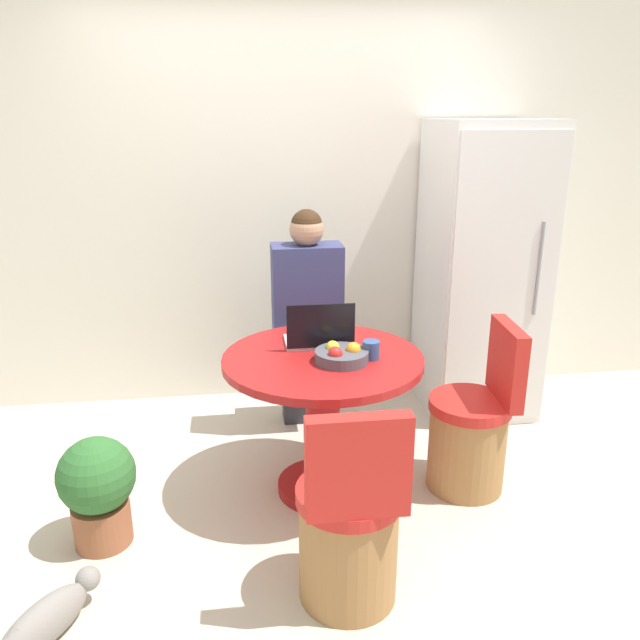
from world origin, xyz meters
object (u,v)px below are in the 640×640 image
at_px(fruit_bowl, 341,355).
at_px(refrigerator, 481,271).
at_px(cat, 48,619).
at_px(dining_table, 323,399).
at_px(person_seated, 306,313).
at_px(chair_near_camera, 349,534).
at_px(chair_right_side, 472,434).
at_px(laptop, 319,336).
at_px(potted_plant, 98,487).

bearing_deg(fruit_bowl, refrigerator, 42.29).
bearing_deg(cat, refrigerator, -18.64).
bearing_deg(dining_table, fruit_bowl, -47.77).
bearing_deg(person_seated, chair_near_camera, 89.76).
relative_size(chair_right_side, fruit_bowl, 3.49).
relative_size(laptop, cat, 0.76).
relative_size(chair_right_side, potted_plant, 1.71).
height_order(chair_right_side, laptop, laptop).
bearing_deg(cat, chair_near_camera, -52.51).
bearing_deg(person_seated, laptop, 89.83).
xyz_separation_m(chair_right_side, laptop, (-0.76, 0.20, 0.49)).
bearing_deg(chair_near_camera, chair_right_side, -137.17).
xyz_separation_m(laptop, cat, (-1.14, -0.96, -0.70)).
xyz_separation_m(chair_near_camera, laptop, (0.00, 0.90, 0.49)).
bearing_deg(laptop, potted_plant, 21.71).
bearing_deg(refrigerator, laptop, -147.09).
distance_m(person_seated, laptop, 0.57).
bearing_deg(laptop, person_seated, -90.17).
bearing_deg(person_seated, cat, 53.34).
bearing_deg(potted_plant, chair_right_side, 6.67).
bearing_deg(chair_near_camera, dining_table, -90.00).
relative_size(dining_table, potted_plant, 1.89).
bearing_deg(fruit_bowl, dining_table, 132.23).
height_order(chair_near_camera, fruit_bowl, chair_near_camera).
height_order(refrigerator, fruit_bowl, refrigerator).
bearing_deg(chair_right_side, potted_plant, -78.71).
distance_m(cat, potted_plant, 0.59).
xyz_separation_m(refrigerator, fruit_bowl, (-1.05, -0.96, -0.14)).
height_order(chair_right_side, cat, chair_right_side).
distance_m(chair_right_side, potted_plant, 1.81).
relative_size(fruit_bowl, potted_plant, 0.49).
xyz_separation_m(person_seated, laptop, (-0.00, -0.57, 0.06)).
xyz_separation_m(chair_near_camera, fruit_bowl, (0.08, 0.68, 0.48)).
distance_m(fruit_bowl, potted_plant, 1.24).
height_order(chair_right_side, person_seated, person_seated).
bearing_deg(dining_table, refrigerator, 37.73).
height_order(chair_right_side, fruit_bowl, chair_right_side).
relative_size(chair_near_camera, chair_right_side, 1.00).
xyz_separation_m(refrigerator, cat, (-2.27, -1.69, -0.82)).
height_order(refrigerator, cat, refrigerator).
xyz_separation_m(chair_near_camera, potted_plant, (-1.04, 0.49, -0.02)).
bearing_deg(potted_plant, refrigerator, 27.81).
bearing_deg(fruit_bowl, potted_plant, -170.47).
distance_m(dining_table, person_seated, 0.75).
bearing_deg(chair_right_side, cat, -63.60).
bearing_deg(chair_near_camera, potted_plant, -24.94).
bearing_deg(fruit_bowl, laptop, 108.32).
height_order(person_seated, fruit_bowl, person_seated).
height_order(refrigerator, dining_table, refrigerator).
height_order(dining_table, potted_plant, dining_table).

